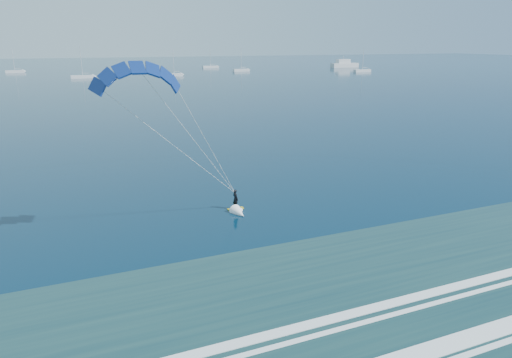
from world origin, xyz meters
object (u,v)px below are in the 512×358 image
Objects in this scene: sailboat_5 at (241,70)px; sailboat_3 at (83,77)px; motor_yacht at (344,64)px; sailboat_2 at (15,71)px; sailboat_4 at (210,67)px; sailboat_6 at (362,71)px; sailboat_7 at (174,75)px; kitesurfer_rig at (192,138)px.

sailboat_3 is at bearing -167.25° from sailboat_5.
sailboat_2 is (-169.63, 19.26, -1.11)m from motor_yacht.
sailboat_6 is at bearing -47.36° from sailboat_4.
sailboat_3 is 127.57m from sailboat_6.
sailboat_4 is 1.03× the size of sailboat_6.
sailboat_2 is 81.94m from sailboat_7.
kitesurfer_rig is 0.85× the size of motor_yacht.
sailboat_5 is at bearing 12.75° from sailboat_3.
sailboat_2 is at bearing 141.52° from sailboat_7.
kitesurfer_rig reaches higher than sailboat_3.
sailboat_4 reaches higher than motor_yacht.
sailboat_7 is (-90.90, 6.52, 0.01)m from sailboat_6.
motor_yacht is (141.10, 194.89, -5.37)m from kitesurfer_rig.
sailboat_4 reaches higher than sailboat_2.
sailboat_3 reaches higher than sailboat_7.
motor_yacht is 40.95m from sailboat_6.
sailboat_3 is (-0.70, 166.28, -6.47)m from kitesurfer_rig.
sailboat_7 is (-105.49, -31.73, -1.10)m from motor_yacht.
sailboat_2 is (-28.53, 214.15, -6.48)m from kitesurfer_rig.
kitesurfer_rig is 229.81m from sailboat_4.
sailboat_2 is at bearing 173.52° from motor_yacht.
sailboat_5 is (74.42, 16.84, -0.01)m from sailboat_3.
sailboat_5 is at bearing 153.37° from sailboat_6.
sailboat_6 is at bearing -4.33° from sailboat_3.
kitesurfer_rig is at bearing -107.48° from sailboat_4.
sailboat_3 is at bearing 90.24° from kitesurfer_rig.
kitesurfer_rig is 1.24× the size of sailboat_7.
sailboat_2 is 0.88× the size of sailboat_3.
sailboat_2 is at bearing 163.11° from sailboat_5.
kitesurfer_rig is 197.51m from sailboat_5.
sailboat_4 is at bearing 72.52° from kitesurfer_rig.
sailboat_2 is at bearing 120.17° from sailboat_3.
sailboat_7 is (64.14, -50.99, 0.01)m from sailboat_2.
sailboat_7 is (35.61, 163.16, -6.47)m from kitesurfer_rig.
sailboat_4 is 1.09× the size of sailboat_7.
sailboat_4 is (69.68, 52.84, -0.00)m from sailboat_3.
kitesurfer_rig is 216.14m from sailboat_2.
sailboat_2 is 0.98× the size of sailboat_5.
sailboat_5 reaches higher than sailboat_2.
sailboat_3 is at bearing -142.83° from sailboat_4.
kitesurfer_rig reaches higher than sailboat_6.
sailboat_5 reaches higher than motor_yacht.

